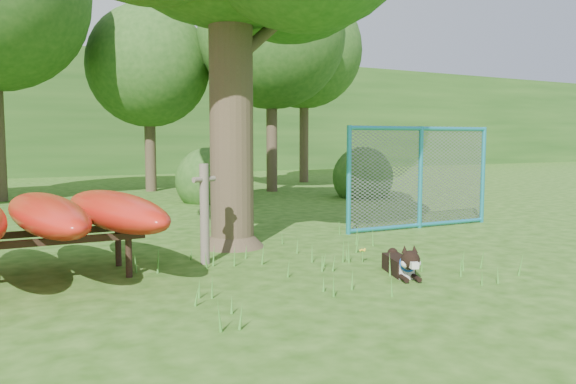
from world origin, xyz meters
TOP-DOWN VIEW (x-y plane):
  - ground at (0.00, 0.00)m, footprint 80.00×80.00m
  - wooden_post at (-0.81, 1.75)m, footprint 0.38×0.20m
  - kayak_rack at (-3.22, 1.88)m, footprint 3.40×3.16m
  - husky_dog at (1.11, -0.13)m, footprint 0.52×0.95m
  - fence_section at (3.97, 2.73)m, footprint 3.37×0.21m
  - wildflower_clump at (1.15, 0.75)m, footprint 0.09×0.10m
  - bg_tree_c at (1.50, 13.00)m, footprint 4.00×4.00m
  - bg_tree_d at (5.00, 11.00)m, footprint 4.80×4.80m
  - bg_tree_e at (8.00, 14.00)m, footprint 4.60×4.60m
  - shrub_right at (6.50, 8.00)m, footprint 1.80×1.80m
  - shrub_mid at (2.00, 9.00)m, footprint 1.80×1.80m
  - wooded_hillside at (0.00, 28.00)m, footprint 80.00×12.00m

SIDE VIEW (x-z plane):
  - ground at x=0.00m, z-range 0.00..0.00m
  - shrub_right at x=6.50m, z-range -0.90..0.90m
  - shrub_mid at x=2.00m, z-range -0.90..0.90m
  - husky_dog at x=1.11m, z-range -0.07..0.38m
  - wildflower_clump at x=1.15m, z-range 0.06..0.26m
  - wooden_post at x=-0.81m, z-range 0.04..1.43m
  - kayak_rack at x=-3.22m, z-range 0.28..1.33m
  - fence_section at x=3.97m, z-range -0.65..2.63m
  - wooded_hillside at x=0.00m, z-range 0.00..6.00m
  - bg_tree_c at x=1.50m, z-range 1.05..7.17m
  - bg_tree_d at x=5.00m, z-range 1.33..8.83m
  - bg_tree_e at x=8.00m, z-range 1.46..9.01m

